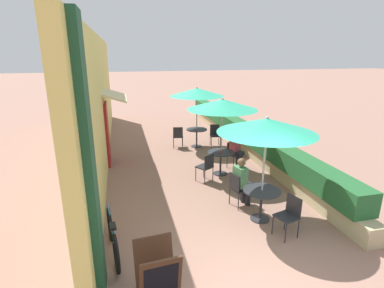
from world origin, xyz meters
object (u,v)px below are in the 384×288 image
(cafe_chair_near_left, at_px, (238,187))
(coffee_cup_far, at_px, (197,128))
(cafe_chair_mid_left, at_px, (206,165))
(bicycle_leaning, at_px, (113,237))
(patio_umbrella_far, at_px, (197,92))
(patio_table_mid, at_px, (221,157))
(cafe_chair_mid_right, at_px, (233,152))
(patio_umbrella_near, at_px, (267,126))
(patio_umbrella_mid, at_px, (222,104))
(menu_board, at_px, (158,276))
(cafe_chair_far_right, at_px, (178,135))
(coffee_cup_mid, at_px, (221,152))
(cafe_chair_near_right, at_px, (289,213))
(seated_patron_near_left, at_px, (242,180))
(patio_table_far, at_px, (197,134))
(cafe_chair_far_left, at_px, (215,133))
(patio_table_near, at_px, (261,198))
(seated_patron_mid_right, at_px, (236,148))

(cafe_chair_near_left, height_order, coffee_cup_far, cafe_chair_near_left)
(cafe_chair_mid_left, distance_m, bicycle_leaning, 3.84)
(cafe_chair_mid_left, bearing_deg, patio_umbrella_far, 47.87)
(patio_table_mid, distance_m, cafe_chair_mid_right, 0.76)
(bicycle_leaning, bearing_deg, coffee_cup_far, 55.49)
(patio_umbrella_near, height_order, patio_umbrella_mid, same)
(cafe_chair_mid_right, bearing_deg, menu_board, 25.83)
(patio_table_mid, bearing_deg, cafe_chair_mid_left, -141.75)
(menu_board, bearing_deg, cafe_chair_near_left, 42.09)
(patio_umbrella_mid, height_order, cafe_chair_far_right, patio_umbrella_mid)
(cafe_chair_mid_right, bearing_deg, coffee_cup_mid, 9.83)
(patio_umbrella_near, bearing_deg, patio_umbrella_far, 90.40)
(cafe_chair_near_right, xyz_separation_m, patio_umbrella_mid, (-0.31, 3.48, 1.69))
(coffee_cup_mid, bearing_deg, coffee_cup_far, 88.98)
(seated_patron_near_left, bearing_deg, patio_table_mid, 159.86)
(cafe_chair_far_right, xyz_separation_m, menu_board, (-1.78, -7.64, -0.03))
(patio_table_mid, relative_size, patio_umbrella_far, 0.35)
(patio_umbrella_mid, relative_size, patio_table_far, 2.89)
(patio_umbrella_near, distance_m, cafe_chair_far_left, 5.98)
(seated_patron_near_left, distance_m, bicycle_leaning, 3.33)
(patio_table_far, xyz_separation_m, cafe_chair_far_right, (-0.76, 0.05, -0.03))
(coffee_cup_far, height_order, bicycle_leaning, coffee_cup_far)
(patio_umbrella_mid, bearing_deg, patio_umbrella_near, -89.48)
(patio_umbrella_mid, distance_m, bicycle_leaning, 4.95)
(patio_umbrella_mid, distance_m, cafe_chair_far_right, 3.54)
(cafe_chair_mid_left, bearing_deg, menu_board, -147.64)
(patio_table_near, bearing_deg, seated_patron_near_left, 103.28)
(patio_umbrella_mid, bearing_deg, coffee_cup_far, 89.91)
(patio_table_mid, relative_size, patio_umbrella_mid, 0.35)
(cafe_chair_mid_left, bearing_deg, patio_table_near, -107.33)
(seated_patron_mid_right, xyz_separation_m, patio_table_far, (-0.67, 2.58, -0.14))
(patio_umbrella_near, xyz_separation_m, seated_patron_near_left, (-0.17, 0.74, -1.52))
(cafe_chair_far_right, bearing_deg, patio_table_near, -72.94)
(cafe_chair_far_left, relative_size, coffee_cup_far, 9.67)
(patio_umbrella_near, distance_m, menu_board, 3.62)
(patio_table_far, xyz_separation_m, menu_board, (-2.54, -7.60, -0.06))
(patio_umbrella_mid, relative_size, patio_umbrella_far, 1.00)
(patio_table_near, xyz_separation_m, cafe_chair_near_left, (-0.28, 0.71, -0.03))
(cafe_chair_near_right, relative_size, coffee_cup_far, 9.67)
(patio_umbrella_mid, bearing_deg, cafe_chair_far_right, 104.47)
(coffee_cup_far, height_order, menu_board, menu_board)
(patio_umbrella_near, xyz_separation_m, bicycle_leaning, (-3.25, -0.49, -1.85))
(cafe_chair_mid_left, height_order, coffee_cup_mid, cafe_chair_mid_left)
(cafe_chair_far_left, bearing_deg, patio_table_far, 5.76)
(patio_table_near, xyz_separation_m, patio_umbrella_far, (-0.04, 5.73, 1.66))
(seated_patron_near_left, height_order, menu_board, seated_patron_near_left)
(cafe_chair_near_left, distance_m, cafe_chair_far_right, 5.10)
(cafe_chair_near_left, distance_m, cafe_chair_mid_left, 1.63)
(seated_patron_mid_right, bearing_deg, patio_umbrella_near, 46.15)
(bicycle_leaning, bearing_deg, patio_table_mid, 37.90)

